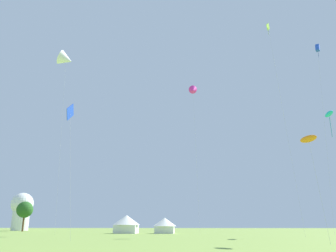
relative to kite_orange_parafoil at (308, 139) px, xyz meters
name	(u,v)px	position (x,y,z in m)	size (l,w,h in m)	color
kite_orange_parafoil	(308,139)	(0.00, 0.00, 0.00)	(1.53, 2.12, 9.01)	orange
kite_blue_box	(318,49)	(14.19, 32.04, 25.74)	(2.25, 1.44, 35.35)	blue
kite_lime_diamond	(270,41)	(2.56, 20.38, 21.35)	(2.26, 2.44, 33.32)	#99DB2D
kite_magenta_delta	(193,90)	(-10.10, 30.90, 17.56)	(1.78, 3.07, 27.23)	#E02DA3
kite_white_delta	(66,59)	(-33.86, 26.65, 22.90)	(3.76, 3.47, 33.24)	white
kite_cyan_parafoil	(329,114)	(10.24, 20.89, 8.85)	(2.37, 3.31, 17.94)	#1EB7CC
kite_blue_diamond	(70,113)	(-23.58, 5.28, 4.77)	(1.95, 2.39, 14.57)	blue
festival_tent_right	(126,223)	(-23.24, 36.20, -6.79)	(5.11, 5.11, 3.32)	white
festival_tent_left	(165,225)	(-16.00, 36.20, -7.05)	(4.37, 4.37, 2.84)	white
observatory_dome	(22,209)	(-61.67, 69.63, -2.61)	(6.40, 6.40, 10.80)	white
tree_distant_left	(25,210)	(-53.32, 55.31, -3.39)	(4.03, 4.03, 7.29)	brown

